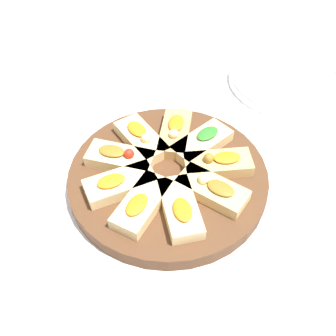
% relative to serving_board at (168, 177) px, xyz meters
% --- Properties ---
extents(ground_plane, '(3.00, 3.00, 0.00)m').
position_rel_serving_board_xyz_m(ground_plane, '(0.00, 0.00, -0.01)').
color(ground_plane, white).
extents(serving_board, '(0.31, 0.31, 0.02)m').
position_rel_serving_board_xyz_m(serving_board, '(0.00, 0.00, 0.00)').
color(serving_board, '#51331E').
rests_on(serving_board, ground_plane).
extents(focaccia_slice_0, '(0.11, 0.07, 0.03)m').
position_rel_serving_board_xyz_m(focaccia_slice_0, '(0.07, 0.02, 0.02)').
color(focaccia_slice_0, '#E5C689').
rests_on(focaccia_slice_0, serving_board).
extents(focaccia_slice_1, '(0.09, 0.11, 0.03)m').
position_rel_serving_board_xyz_m(focaccia_slice_1, '(0.04, 0.07, 0.02)').
color(focaccia_slice_1, '#E5C689').
rests_on(focaccia_slice_1, serving_board).
extents(focaccia_slice_2, '(0.06, 0.11, 0.03)m').
position_rel_serving_board_xyz_m(focaccia_slice_2, '(-0.01, 0.08, 0.02)').
color(focaccia_slice_2, '#DBB775').
rests_on(focaccia_slice_2, serving_board).
extents(focaccia_slice_3, '(0.11, 0.10, 0.03)m').
position_rel_serving_board_xyz_m(focaccia_slice_3, '(-0.06, 0.05, 0.02)').
color(focaccia_slice_3, tan).
rests_on(focaccia_slice_3, serving_board).
extents(focaccia_slice_4, '(0.10, 0.05, 0.03)m').
position_rel_serving_board_xyz_m(focaccia_slice_4, '(-0.08, 0.00, 0.02)').
color(focaccia_slice_4, '#E5C689').
rests_on(focaccia_slice_4, serving_board).
extents(focaccia_slice_5, '(0.11, 0.10, 0.03)m').
position_rel_serving_board_xyz_m(focaccia_slice_5, '(-0.06, -0.05, 0.02)').
color(focaccia_slice_5, tan).
rests_on(focaccia_slice_5, serving_board).
extents(focaccia_slice_6, '(0.06, 0.11, 0.03)m').
position_rel_serving_board_xyz_m(focaccia_slice_6, '(-0.01, -0.08, 0.02)').
color(focaccia_slice_6, '#E5C689').
rests_on(focaccia_slice_6, serving_board).
extents(focaccia_slice_7, '(0.09, 0.11, 0.03)m').
position_rel_serving_board_xyz_m(focaccia_slice_7, '(0.04, -0.07, 0.02)').
color(focaccia_slice_7, '#E5C689').
rests_on(focaccia_slice_7, serving_board).
extents(focaccia_slice_8, '(0.11, 0.08, 0.03)m').
position_rel_serving_board_xyz_m(focaccia_slice_8, '(0.07, -0.03, 0.02)').
color(focaccia_slice_8, '#E5C689').
rests_on(focaccia_slice_8, serving_board).
extents(plate_left, '(0.23, 0.23, 0.02)m').
position_rel_serving_board_xyz_m(plate_left, '(-0.36, -0.02, -0.00)').
color(plate_left, white).
rests_on(plate_left, ground_plane).
extents(napkin_stack, '(0.14, 0.12, 0.01)m').
position_rel_serving_board_xyz_m(napkin_stack, '(0.01, -0.34, -0.01)').
color(napkin_stack, white).
rests_on(napkin_stack, ground_plane).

